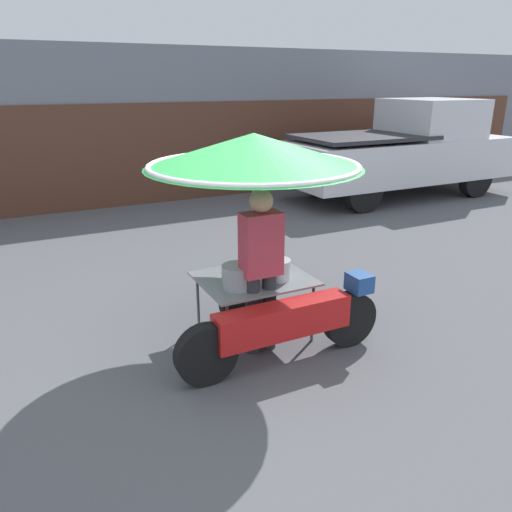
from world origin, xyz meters
The scene contains 5 objects.
ground_plane centered at (0.00, 0.00, 0.00)m, with size 36.00×36.00×0.00m, color #56565B.
shopfront_building centered at (0.00, 7.77, 1.62)m, with size 28.00×2.06×3.25m.
vendor_motorcycle_cart centered at (0.21, 0.27, 1.68)m, with size 2.12×2.08×2.10m.
vendor_person centered at (0.13, 0.03, 0.92)m, with size 0.38×0.22×1.63m.
pickup_truck centered at (6.28, 4.86, 1.04)m, with size 5.37×1.98×2.16m.
Camera 1 is at (-1.89, -3.90, 2.56)m, focal length 35.00 mm.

